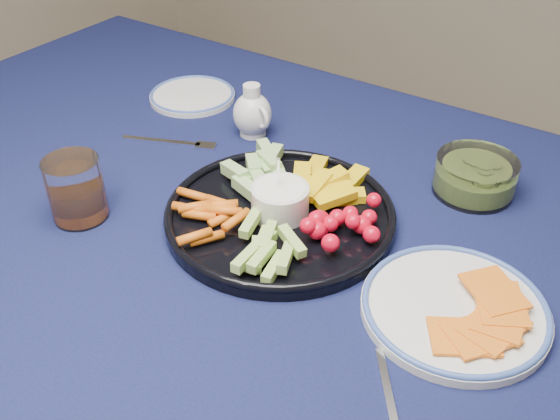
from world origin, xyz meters
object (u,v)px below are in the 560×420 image
Objects in this scene: creamer_pitcher at (253,114)px; pickle_bowl at (475,177)px; cheese_plate at (455,306)px; dining_table at (249,259)px; crudite_platter at (279,210)px; side_plate_extra at (192,95)px; juice_tumbler at (77,193)px.

creamer_pitcher reaches higher than pickle_bowl.
pickle_bowl is 0.54× the size of cheese_plate.
dining_table is 6.98× the size of cheese_plate.
pickle_bowl is at bearing 48.16° from crudite_platter.
dining_table is at bearing -38.05° from side_plate_extra.
crudite_platter is 0.31m from juice_tumbler.
cheese_plate is at bearing 12.72° from juice_tumbler.
dining_table is at bearing -135.21° from pickle_bowl.
crudite_platter is 0.45m from side_plate_extra.
juice_tumbler reaches higher than side_plate_extra.
pickle_bowl is at bearing 6.84° from creamer_pitcher.
creamer_pitcher is 1.00× the size of juice_tumbler.
juice_tumbler is at bearing -139.73° from pickle_bowl.
pickle_bowl is 0.29m from cheese_plate.
cheese_plate reaches higher than side_plate_extra.
juice_tumbler is (-0.21, -0.14, 0.13)m from dining_table.
creamer_pitcher is at bearing 78.92° from juice_tumbler.
juice_tumbler is (-0.48, -0.40, 0.02)m from pickle_bowl.
juice_tumbler is (-0.55, -0.13, 0.03)m from cheese_plate.
cheese_plate reaches higher than dining_table.
crudite_platter is (0.05, 0.02, 0.11)m from dining_table.
pickle_bowl is 1.30× the size of juice_tumbler.
juice_tumbler reaches higher than dining_table.
side_plate_extra is at bearing 106.83° from juice_tumbler.
dining_table is 0.29m from creamer_pitcher.
cheese_plate is 2.39× the size of juice_tumbler.
crudite_platter is at bearing 31.88° from juice_tumbler.
creamer_pitcher is 0.77× the size of pickle_bowl.
crudite_platter reaches higher than cheese_plate.
creamer_pitcher is 0.42× the size of cheese_plate.
side_plate_extra is (-0.68, 0.28, -0.01)m from cheese_plate.
pickle_bowl is (0.26, 0.26, 0.12)m from dining_table.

